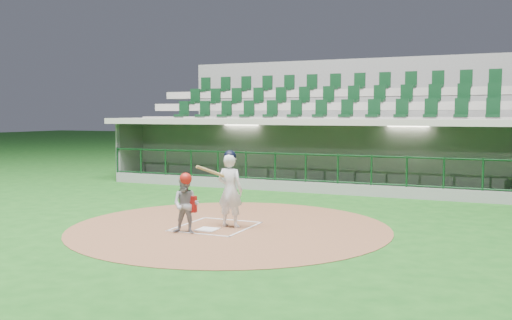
# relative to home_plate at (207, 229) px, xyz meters

# --- Properties ---
(ground) EXTENTS (120.00, 120.00, 0.00)m
(ground) POSITION_rel_home_plate_xyz_m (0.00, 0.70, -0.02)
(ground) COLOR #174F16
(ground) RESTS_ON ground
(dirt_circle) EXTENTS (7.20, 7.20, 0.01)m
(dirt_circle) POSITION_rel_home_plate_xyz_m (0.30, 0.50, -0.02)
(dirt_circle) COLOR brown
(dirt_circle) RESTS_ON ground
(home_plate) EXTENTS (0.43, 0.43, 0.02)m
(home_plate) POSITION_rel_home_plate_xyz_m (0.00, 0.00, 0.00)
(home_plate) COLOR white
(home_plate) RESTS_ON dirt_circle
(batter_box_chalk) EXTENTS (1.55, 1.80, 0.01)m
(batter_box_chalk) POSITION_rel_home_plate_xyz_m (0.00, 0.40, -0.00)
(batter_box_chalk) COLOR silver
(batter_box_chalk) RESTS_ON ground
(dugout_structure) EXTENTS (16.40, 3.70, 3.00)m
(dugout_structure) POSITION_rel_home_plate_xyz_m (0.11, 8.52, 0.94)
(dugout_structure) COLOR slate
(dugout_structure) RESTS_ON ground
(seating_deck) EXTENTS (17.00, 6.72, 5.15)m
(seating_deck) POSITION_rel_home_plate_xyz_m (0.00, 11.61, 1.40)
(seating_deck) COLOR slate
(seating_deck) RESTS_ON ground
(batter) EXTENTS (0.85, 0.85, 1.73)m
(batter) POSITION_rel_home_plate_xyz_m (0.31, 0.49, 0.86)
(batter) COLOR silver
(batter) RESTS_ON dirt_circle
(catcher) EXTENTS (0.69, 0.59, 1.30)m
(catcher) POSITION_rel_home_plate_xyz_m (-0.25, -0.49, 0.63)
(catcher) COLOR gray
(catcher) RESTS_ON dirt_circle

